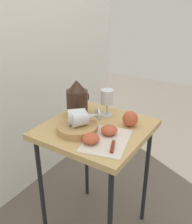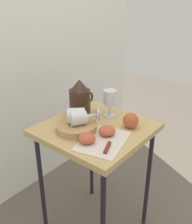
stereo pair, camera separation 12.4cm
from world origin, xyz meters
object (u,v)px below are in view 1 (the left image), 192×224
pitcher (77,102)px  wine_glass_upright (107,98)px  wine_glass_tipped_far (78,117)px  knife (113,143)px  apple_whole (130,119)px  apple_half_left (91,138)px  table (96,139)px  basket_tray (77,128)px  apple_half_right (109,130)px  wine_glass_tipped_near (80,119)px

pitcher → wine_glass_upright: (0.09, -0.13, 0.02)m
wine_glass_tipped_far → pitcher: bearing=36.9°
pitcher → knife: (-0.15, -0.30, -0.07)m
apple_whole → knife: (-0.20, -0.02, -0.03)m
knife → apple_half_left: bearing=117.8°
apple_half_left → knife: apple_half_left is taller
table → basket_tray: basket_tray is taller
apple_half_left → wine_glass_upright: bearing=16.8°
pitcher → apple_whole: pitcher is taller
apple_half_right → knife: 0.09m
basket_tray → pitcher: bearing=35.8°
basket_tray → apple_half_right: size_ratio=2.55×
basket_tray → apple_half_left: apple_half_left is taller
wine_glass_tipped_far → apple_half_right: 0.16m
apple_half_left → knife: (0.05, -0.09, -0.02)m
basket_tray → wine_glass_tipped_far: bearing=17.8°
apple_whole → apple_half_left: bearing=163.7°
apple_whole → wine_glass_tipped_near: bearing=136.9°
wine_glass_tipped_near → knife: size_ratio=0.73×
pitcher → wine_glass_tipped_near: (-0.13, -0.11, -0.01)m
wine_glass_tipped_far → apple_half_right: (0.04, -0.15, -0.05)m
table → wine_glass_tipped_near: (-0.08, 0.03, 0.14)m
basket_tray → wine_glass_tipped_far: (0.01, 0.00, 0.06)m
wine_glass_tipped_far → apple_half_left: wine_glass_tipped_far is taller
wine_glass_tipped_near → knife: (-0.02, -0.19, -0.06)m
wine_glass_tipped_near → wine_glass_tipped_far: size_ratio=1.00×
table → apple_half_right: size_ratio=9.02×
knife → wine_glass_tipped_far: bearing=84.5°
wine_glass_upright → pitcher: bearing=126.5°
wine_glass_tipped_near → apple_whole: size_ratio=1.98×
table → apple_whole: bearing=-53.8°
wine_glass_tipped_far → apple_whole: (0.18, -0.19, -0.03)m
wine_glass_tipped_far → apple_whole: size_ratio=1.99×
basket_tray → wine_glass_upright: size_ratio=1.34×
pitcher → wine_glass_tipped_near: pitcher is taller
wine_glass_tipped_near → pitcher: bearing=40.9°
wine_glass_tipped_near → wine_glass_tipped_far: wine_glass_tipped_far is taller
wine_glass_upright → knife: size_ratio=0.70×
table → wine_glass_tipped_near: bearing=157.5°
basket_tray → wine_glass_upright: wine_glass_upright is taller
apple_half_left → apple_half_right: (0.11, -0.03, 0.00)m
table → wine_glass_upright: 0.22m
wine_glass_upright → knife: (-0.24, -0.18, -0.09)m
table → wine_glass_tipped_far: 0.18m
table → pitcher: (0.05, 0.15, 0.16)m
basket_tray → wine_glass_tipped_far: size_ratio=1.28×
knife → apple_half_right: bearing=43.2°
table → pitcher: size_ratio=3.41×
wine_glass_upright → wine_glass_tipped_far: 0.22m
wine_glass_tipped_near → apple_half_right: (0.05, -0.13, -0.04)m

